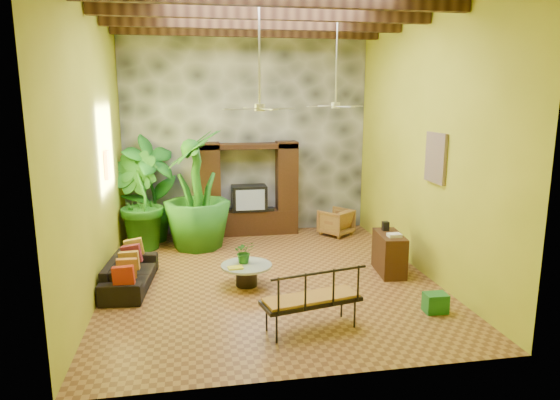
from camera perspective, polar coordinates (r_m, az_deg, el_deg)
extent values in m
plane|color=brown|center=(9.62, -1.31, -8.84)|extent=(7.00, 7.00, 0.00)
cube|color=#9EA124|center=(12.50, -3.85, 7.70)|extent=(6.00, 0.02, 5.00)
cube|color=#9EA124|center=(9.09, -20.51, 5.44)|extent=(0.02, 7.00, 5.00)
cube|color=#9EA124|center=(9.95, 16.06, 6.22)|extent=(0.02, 7.00, 5.00)
cube|color=#35383C|center=(12.44, -3.82, 7.68)|extent=(5.98, 0.10, 4.98)
cube|color=#3C2413|center=(9.11, -1.46, 20.58)|extent=(5.95, 0.16, 0.22)
cube|color=#3C2413|center=(10.38, -2.61, 19.49)|extent=(5.95, 0.16, 0.22)
cube|color=#3C2413|center=(11.66, -3.50, 18.64)|extent=(5.95, 0.16, 0.22)
cube|color=black|center=(12.50, -3.53, -2.52)|extent=(2.40, 0.50, 0.60)
cube|color=black|center=(12.22, -8.02, 1.85)|extent=(0.50, 0.48, 2.00)
cube|color=black|center=(12.43, 0.77, 2.13)|extent=(0.50, 0.48, 2.00)
cube|color=black|center=(12.17, -3.64, 6.18)|extent=(2.40, 0.48, 0.12)
cube|color=black|center=(12.34, -3.55, 0.25)|extent=(0.85, 0.52, 0.62)
cube|color=#8C99A8|center=(12.08, -3.40, -0.01)|extent=(0.70, 0.02, 0.50)
cylinder|color=#B4B4B9|center=(8.60, -2.39, 16.52)|extent=(0.04, 0.04, 1.80)
cylinder|color=#B4B4B9|center=(8.58, -2.33, 10.52)|extent=(0.18, 0.18, 0.12)
cube|color=#B4B4B9|center=(8.72, -0.12, 10.42)|extent=(0.58, 0.26, 0.01)
cube|color=#B4B4B9|center=(8.91, -3.25, 10.43)|extent=(0.26, 0.58, 0.01)
cube|color=#B4B4B9|center=(8.44, -4.62, 10.34)|extent=(0.58, 0.26, 0.01)
cube|color=#B4B4B9|center=(8.25, -1.35, 10.34)|extent=(0.26, 0.58, 0.01)
cylinder|color=#B4B4B9|center=(10.55, 6.49, 15.60)|extent=(0.04, 0.04, 1.80)
cylinder|color=#B4B4B9|center=(10.52, 6.37, 10.70)|extent=(0.18, 0.18, 0.12)
cube|color=#B4B4B9|center=(10.72, 8.04, 10.57)|extent=(0.58, 0.26, 0.01)
cube|color=#B4B4B9|center=(10.83, 5.36, 10.65)|extent=(0.26, 0.58, 0.01)
cube|color=#B4B4B9|center=(10.34, 4.64, 10.61)|extent=(0.58, 0.26, 0.01)
cube|color=#B4B4B9|center=(10.22, 7.44, 10.53)|extent=(0.26, 0.58, 0.01)
cube|color=gold|center=(10.11, -19.14, 3.82)|extent=(0.06, 0.32, 0.55)
cube|color=#235C83|center=(9.42, 17.37, 4.62)|extent=(0.06, 0.70, 0.90)
imported|color=black|center=(9.45, -16.77, -8.01)|extent=(0.89, 1.89, 0.53)
imported|color=olive|center=(12.47, 6.42, -2.50)|extent=(0.98, 0.99, 0.65)
imported|color=#1C6A21|center=(11.98, -14.38, 1.20)|extent=(1.60, 1.53, 2.52)
imported|color=#1E5D18|center=(11.56, -15.91, -0.10)|extent=(1.55, 1.53, 2.19)
imported|color=#246B1C|center=(11.28, -9.54, 1.15)|extent=(1.52, 1.52, 2.67)
cylinder|color=black|center=(9.19, -3.84, -8.67)|extent=(0.39, 0.39, 0.36)
cylinder|color=silver|center=(9.12, -3.86, -7.49)|extent=(0.93, 0.93, 0.04)
imported|color=#1D5717|center=(9.15, -4.10, -5.94)|extent=(0.40, 0.35, 0.41)
cube|color=yellow|center=(8.93, -5.12, -7.72)|extent=(0.28, 0.21, 0.03)
cube|color=black|center=(7.47, 3.58, -11.42)|extent=(1.55, 0.80, 0.06)
cube|color=#A67029|center=(7.45, 3.58, -11.14)|extent=(1.46, 0.73, 0.06)
cube|color=black|center=(7.13, 4.12, -10.25)|extent=(1.45, 0.35, 0.54)
cube|color=#3C2813|center=(9.97, 12.38, -5.97)|extent=(0.55, 1.02, 0.79)
cube|color=#227F3E|center=(8.49, 17.34, -11.15)|extent=(0.36, 0.28, 0.31)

